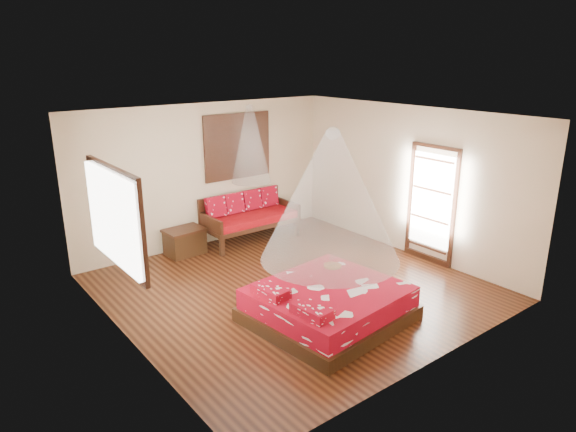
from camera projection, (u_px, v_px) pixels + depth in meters
name	position (u px, v px, depth m)	size (l,w,h in m)	color
room	(293.00, 206.00, 8.04)	(5.54, 5.54, 2.84)	black
bed	(328.00, 304.00, 7.35)	(2.24, 2.06, 0.64)	black
daybed	(248.00, 215.00, 10.52)	(1.95, 0.87, 0.98)	black
storage_chest	(185.00, 241.00, 9.81)	(0.76, 0.58, 0.50)	black
shutter_panel	(238.00, 146.00, 10.35)	(1.52, 0.06, 1.32)	black
window_left	(117.00, 217.00, 6.51)	(0.10, 1.74, 1.34)	black
glazed_door	(431.00, 205.00, 9.28)	(0.08, 1.02, 2.16)	black
wine_tray	(333.00, 263.00, 8.01)	(0.28, 0.28, 0.22)	brown
mosquito_net_main	(331.00, 197.00, 6.88)	(1.93, 1.93, 1.80)	white
mosquito_net_daybed	(250.00, 144.00, 9.97)	(0.78, 0.78, 1.50)	white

